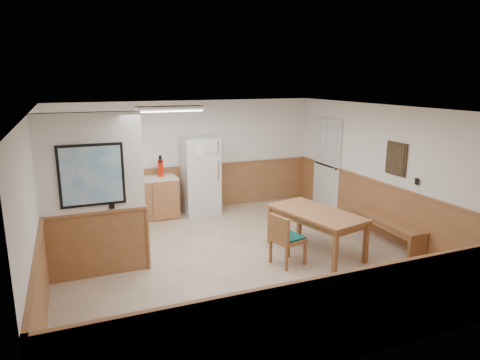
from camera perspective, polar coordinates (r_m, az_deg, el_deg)
name	(u,v)px	position (r m, az deg, el deg)	size (l,w,h in m)	color
ground	(238,257)	(7.41, -0.22, -10.23)	(6.00, 6.00, 0.00)	tan
ceiling	(238,109)	(6.80, -0.23, 9.45)	(6.00, 6.00, 0.02)	white
back_wall	(189,156)	(9.79, -6.79, 3.17)	(6.00, 0.02, 2.50)	white
right_wall	(385,172)	(8.56, 18.77, 1.08)	(0.02, 6.00, 2.50)	white
left_wall	(37,206)	(6.55, -25.44, -3.15)	(0.02, 6.00, 2.50)	white
wainscot_back	(190,188)	(9.93, -6.64, -1.12)	(6.00, 0.04, 1.00)	#9D603F
wainscot_right	(381,209)	(8.72, 18.30, -3.75)	(0.04, 6.00, 1.00)	#9D603F
wainscot_left	(44,256)	(6.78, -24.63, -9.23)	(0.04, 6.00, 1.00)	#9D603F
partition_wall	(93,198)	(6.73, -18.97, -2.30)	(1.50, 0.20, 2.50)	white
kitchen_counter	(140,199)	(9.42, -13.25, -2.43)	(2.20, 0.61, 1.00)	#B3683F
exterior_door	(327,164)	(10.05, 11.51, 2.11)	(0.07, 1.02, 2.15)	silver
kitchen_window	(91,149)	(9.39, -19.27, 3.94)	(0.80, 0.04, 1.00)	silver
wall_painting	(396,159)	(8.26, 20.09, 2.68)	(0.04, 0.50, 0.60)	#362615
fluorescent_fixture	(169,109)	(7.81, -9.39, 9.38)	(1.20, 0.30, 0.09)	silver
refrigerator	(200,176)	(9.55, -5.34, 0.58)	(0.77, 0.72, 1.73)	silver
dining_table	(316,217)	(7.48, 10.10, -4.84)	(1.22, 1.85, 0.75)	#A8673D
dining_bench	(386,224)	(8.39, 18.92, -5.57)	(0.45, 1.76, 0.45)	#A8673D
dining_chair	(284,236)	(6.97, 5.88, -7.46)	(0.72, 0.56, 0.85)	#A8673D
fire_extinguisher	(161,167)	(9.38, -10.54, 1.68)	(0.13, 0.13, 0.46)	red
soap_bottle	(92,177)	(9.18, -19.17, 0.40)	(0.08, 0.08, 0.25)	green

